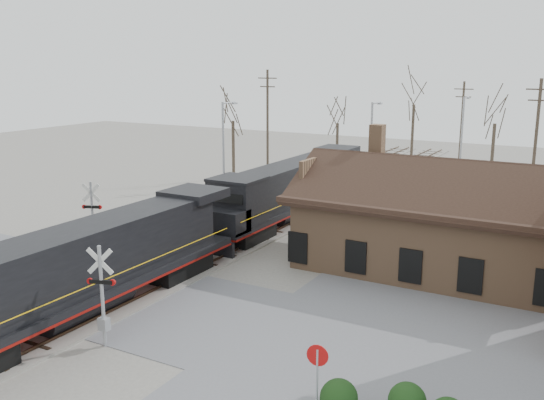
% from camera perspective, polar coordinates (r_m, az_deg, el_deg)
% --- Properties ---
extents(ground, '(140.00, 140.00, 0.00)m').
position_cam_1_polar(ground, '(31.60, -13.41, -8.93)').
color(ground, gray).
rests_on(ground, ground).
extents(road, '(60.00, 9.00, 0.03)m').
position_cam_1_polar(road, '(31.59, -13.41, -8.90)').
color(road, slate).
rests_on(road, ground).
extents(parking_lot, '(22.00, 26.00, 0.03)m').
position_cam_1_polar(parking_lot, '(27.90, 22.48, -12.54)').
color(parking_lot, slate).
rests_on(parking_lot, ground).
extents(track_main, '(3.40, 90.00, 0.24)m').
position_cam_1_polar(track_main, '(43.15, 0.14, -2.59)').
color(track_main, gray).
rests_on(track_main, ground).
extents(track_siding, '(3.40, 90.00, 0.24)m').
position_cam_1_polar(track_siding, '(45.44, -4.82, -1.85)').
color(track_siding, gray).
rests_on(track_siding, ground).
extents(depot, '(15.20, 9.31, 7.90)m').
position_cam_1_polar(depot, '(35.53, 14.84, -2.49)').
color(depot, '#976E4E').
rests_on(depot, ground).
extents(locomotive_lead, '(3.03, 20.26, 4.50)m').
position_cam_1_polar(locomotive_lead, '(28.54, -18.35, -6.56)').
color(locomotive_lead, black).
rests_on(locomotive_lead, ground).
extents(locomotive_trailing, '(3.03, 20.26, 4.26)m').
position_cam_1_polar(locomotive_trailing, '(44.40, 1.46, 0.89)').
color(locomotive_trailing, black).
rests_on(locomotive_trailing, ground).
extents(crossbuck_near, '(1.19, 0.50, 4.35)m').
position_cam_1_polar(crossbuck_near, '(26.02, -15.67, -9.08)').
color(crossbuck_near, '#A5A8AD').
rests_on(crossbuck_near, ground).
extents(crossbuck_far, '(1.21, 0.56, 4.47)m').
position_cam_1_polar(crossbuck_far, '(38.81, -16.51, -1.83)').
color(crossbuck_far, '#A5A8AD').
rests_on(crossbuck_far, ground).
extents(do_not_enter_sign, '(0.75, 0.13, 2.53)m').
position_cam_1_polar(do_not_enter_sign, '(20.69, 4.29, -15.42)').
color(do_not_enter_sign, '#A5A8AD').
rests_on(do_not_enter_sign, ground).
extents(hedge_a, '(1.28, 1.28, 1.28)m').
position_cam_1_polar(hedge_a, '(21.25, 6.31, -18.03)').
color(hedge_a, black).
rests_on(hedge_a, ground).
extents(streetlight_a, '(0.25, 2.04, 8.61)m').
position_cam_1_polar(streetlight_a, '(47.22, -4.50, 4.62)').
color(streetlight_a, '#A5A8AD').
rests_on(streetlight_a, ground).
extents(streetlight_b, '(0.25, 2.04, 8.62)m').
position_cam_1_polar(streetlight_b, '(47.17, 9.33, 4.49)').
color(streetlight_b, '#A5A8AD').
rests_on(streetlight_b, ground).
extents(streetlight_c, '(0.25, 2.04, 8.61)m').
position_cam_1_polar(streetlight_c, '(56.94, 17.44, 5.47)').
color(streetlight_c, '#A5A8AD').
rests_on(streetlight_c, ground).
extents(utility_pole_a, '(2.00, 0.24, 10.90)m').
position_cam_1_polar(utility_pole_a, '(59.01, -0.42, 7.11)').
color(utility_pole_a, '#382D23').
rests_on(utility_pole_a, ground).
extents(utility_pole_b, '(2.00, 0.24, 9.64)m').
position_cam_1_polar(utility_pole_b, '(67.53, 17.40, 6.71)').
color(utility_pole_b, '#382D23').
rests_on(utility_pole_b, ground).
extents(utility_pole_c, '(2.00, 0.24, 10.41)m').
position_cam_1_polar(utility_pole_c, '(49.49, 23.53, 4.68)').
color(utility_pole_c, '#382D23').
rests_on(utility_pole_c, ground).
extents(tree_a, '(3.89, 3.89, 9.52)m').
position_cam_1_polar(tree_a, '(61.35, -3.71, 8.33)').
color(tree_a, '#382D23').
rests_on(tree_a, ground).
extents(tree_b, '(3.42, 3.42, 8.39)m').
position_cam_1_polar(tree_b, '(66.25, 6.21, 7.90)').
color(tree_b, '#382D23').
rests_on(tree_b, ground).
extents(tree_c, '(4.69, 4.69, 11.48)m').
position_cam_1_polar(tree_c, '(69.52, 13.26, 9.70)').
color(tree_c, '#382D23').
rests_on(tree_c, ground).
extents(tree_d, '(3.93, 3.93, 9.64)m').
position_cam_1_polar(tree_d, '(61.41, 20.30, 7.65)').
color(tree_d, '#382D23').
rests_on(tree_d, ground).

